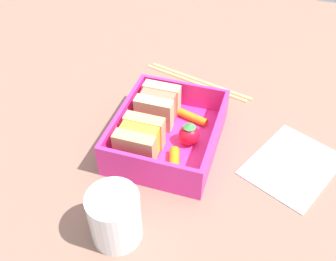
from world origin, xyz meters
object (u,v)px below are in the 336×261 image
object	(u,v)px
strawberry_far_left	(188,136)
chopstick_pair	(199,81)
sandwich_left	(140,140)
sandwich_center_left	(158,105)
folded_napkin	(293,165)
carrot_stick_left	(174,163)
drinking_glass	(115,217)
carrot_stick_far_left	(193,117)

from	to	relation	value
strawberry_far_left	chopstick_pair	world-z (taller)	strawberry_far_left
sandwich_left	sandwich_center_left	size ratio (longest dim) A/B	1.00
folded_napkin	carrot_stick_left	bearing A→B (deg)	111.86
sandwich_center_left	folded_napkin	size ratio (longest dim) A/B	0.43
drinking_glass	folded_napkin	xyz separation A→B (cm)	(17.81, -19.59, -3.38)
carrot_stick_left	chopstick_pair	xyz separation A→B (cm)	(22.07, 1.99, -1.57)
sandwich_center_left	carrot_stick_far_left	world-z (taller)	sandwich_center_left
folded_napkin	strawberry_far_left	bearing A→B (deg)	95.61
carrot_stick_left	chopstick_pair	world-z (taller)	carrot_stick_left
carrot_stick_far_left	chopstick_pair	world-z (taller)	carrot_stick_far_left
sandwich_center_left	drinking_glass	bearing A→B (deg)	-175.24
strawberry_far_left	drinking_glass	world-z (taller)	drinking_glass
sandwich_left	chopstick_pair	distance (cm)	21.35
sandwich_center_left	carrot_stick_left	distance (cm)	10.89
sandwich_left	chopstick_pair	world-z (taller)	sandwich_left
sandwich_left	sandwich_center_left	world-z (taller)	same
drinking_glass	folded_napkin	size ratio (longest dim) A/B	0.53
sandwich_left	carrot_stick_far_left	world-z (taller)	sandwich_left
sandwich_center_left	carrot_stick_far_left	size ratio (longest dim) A/B	1.18
sandwich_left	chopstick_pair	bearing A→B (deg)	-9.50
folded_napkin	chopstick_pair	bearing A→B (deg)	48.63
carrot_stick_left	strawberry_far_left	size ratio (longest dim) A/B	1.42
chopstick_pair	strawberry_far_left	bearing A→B (deg)	-171.29
sandwich_center_left	strawberry_far_left	bearing A→B (deg)	-125.67
carrot_stick_left	sandwich_left	bearing A→B (deg)	76.98
sandwich_left	strawberry_far_left	bearing A→B (deg)	-59.52
carrot_stick_far_left	folded_napkin	distance (cm)	16.48
sandwich_center_left	chopstick_pair	size ratio (longest dim) A/B	0.29
carrot_stick_far_left	drinking_glass	world-z (taller)	drinking_glass
carrot_stick_far_left	folded_napkin	xyz separation A→B (cm)	(-3.87, -15.93, -1.65)
sandwich_left	drinking_glass	size ratio (longest dim) A/B	0.82
strawberry_far_left	carrot_stick_far_left	xyz separation A→B (cm)	(5.36, 0.73, -1.02)
sandwich_left	folded_napkin	distance (cm)	22.19
strawberry_far_left	drinking_glass	bearing A→B (deg)	164.94
chopstick_pair	drinking_glass	world-z (taller)	drinking_glass
carrot_stick_left	strawberry_far_left	xyz separation A→B (cm)	(4.86, -0.65, 0.95)
strawberry_far_left	carrot_stick_far_left	size ratio (longest dim) A/B	0.75
carrot_stick_left	folded_napkin	size ratio (longest dim) A/B	0.39
carrot_stick_left	carrot_stick_far_left	world-z (taller)	carrot_stick_left
sandwich_left	strawberry_far_left	size ratio (longest dim) A/B	1.58
sandwich_left	folded_napkin	size ratio (longest dim) A/B	0.43
carrot_stick_far_left	drinking_glass	bearing A→B (deg)	170.41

